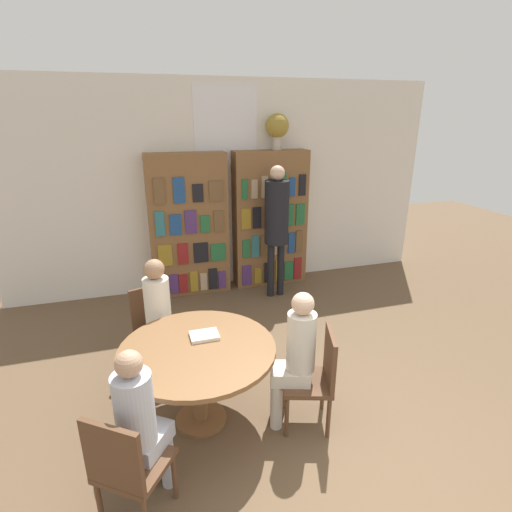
{
  "coord_description": "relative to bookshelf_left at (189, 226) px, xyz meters",
  "views": [
    {
      "loc": [
        -1.3,
        -1.78,
        2.53
      ],
      "look_at": [
        -0.1,
        2.16,
        1.05
      ],
      "focal_mm": 28.0,
      "sensor_mm": 36.0,
      "label": 1
    }
  ],
  "objects": [
    {
      "name": "wall_back",
      "position": [
        0.61,
        0.19,
        0.5
      ],
      "size": [
        6.4,
        0.07,
        3.0
      ],
      "color": "silver",
      "rests_on": "ground_plane"
    },
    {
      "name": "chair_left_side",
      "position": [
        -0.63,
        -1.79,
        -0.52
      ],
      "size": [
        0.5,
        0.5,
        0.88
      ],
      "rotation": [
        0.0,
        0.0,
        -2.83
      ],
      "color": "brown",
      "rests_on": "ground_plane"
    },
    {
      "name": "bookshelf_right",
      "position": [
        1.22,
        -0.0,
        0.0
      ],
      "size": [
        1.1,
        0.34,
        2.03
      ],
      "color": "brown",
      "rests_on": "ground_plane"
    },
    {
      "name": "chair_near_camera",
      "position": [
        -0.91,
        -3.52,
        -0.52
      ],
      "size": [
        0.56,
        0.56,
        0.88
      ],
      "rotation": [
        0.0,
        0.0,
        -0.63
      ],
      "color": "brown",
      "rests_on": "ground_plane"
    },
    {
      "name": "chair_far_side",
      "position": [
        0.6,
        -3.03,
        -0.52
      ],
      "size": [
        0.5,
        0.5,
        0.88
      ],
      "rotation": [
        0.0,
        0.0,
        1.25
      ],
      "color": "brown",
      "rests_on": "ground_plane"
    },
    {
      "name": "seated_reader_right",
      "position": [
        0.43,
        -2.97,
        -0.33
      ],
      "size": [
        0.38,
        0.32,
        1.23
      ],
      "rotation": [
        0.0,
        0.0,
        1.25
      ],
      "color": "beige",
      "rests_on": "ground_plane"
    },
    {
      "name": "seated_reader_back",
      "position": [
        -0.8,
        -3.37,
        -0.33
      ],
      "size": [
        0.39,
        0.4,
        1.22
      ],
      "rotation": [
        0.0,
        0.0,
        -0.63
      ],
      "color": "#B2B7C6",
      "rests_on": "ground_plane"
    },
    {
      "name": "bookshelf_left",
      "position": [
        0.0,
        0.0,
        0.0
      ],
      "size": [
        1.1,
        0.34,
        2.03
      ],
      "color": "brown",
      "rests_on": "ground_plane"
    },
    {
      "name": "seated_reader_left",
      "position": [
        -0.58,
        -1.97,
        -0.31
      ],
      "size": [
        0.34,
        0.39,
        1.24
      ],
      "rotation": [
        0.0,
        0.0,
        -2.83
      ],
      "color": "silver",
      "rests_on": "ground_plane"
    },
    {
      "name": "reading_table",
      "position": [
        -0.33,
        -2.73,
        -0.39
      ],
      "size": [
        1.28,
        1.28,
        0.74
      ],
      "color": "brown",
      "rests_on": "ground_plane"
    },
    {
      "name": "open_book_on_table",
      "position": [
        -0.25,
        -2.59,
        -0.26
      ],
      "size": [
        0.24,
        0.18,
        0.03
      ],
      "color": "silver",
      "rests_on": "reading_table"
    },
    {
      "name": "librarian_standing",
      "position": [
        1.15,
        -0.5,
        0.16
      ],
      "size": [
        0.34,
        0.61,
        1.88
      ],
      "color": "black",
      "rests_on": "ground_plane"
    },
    {
      "name": "flower_vase",
      "position": [
        1.31,
        0.0,
        1.33
      ],
      "size": [
        0.33,
        0.33,
        0.5
      ],
      "color": "#B7AD9E",
      "rests_on": "bookshelf_right"
    },
    {
      "name": "ground_plane",
      "position": [
        0.61,
        -3.76,
        -1.01
      ],
      "size": [
        16.0,
        16.0,
        0.0
      ],
      "primitive_type": "plane",
      "color": "brown"
    }
  ]
}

